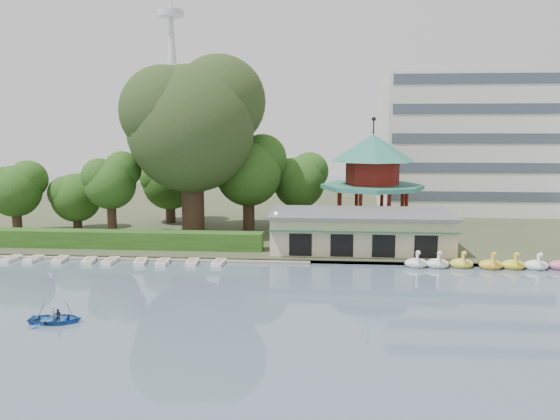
# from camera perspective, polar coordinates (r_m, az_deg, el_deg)

# --- Properties ---
(ground_plane) EXTENTS (220.00, 220.00, 0.00)m
(ground_plane) POSITION_cam_1_polar(r_m,az_deg,el_deg) (36.83, -5.48, -11.94)
(ground_plane) COLOR slate
(ground_plane) RESTS_ON ground
(shore) EXTENTS (220.00, 70.00, 0.40)m
(shore) POSITION_cam_1_polar(r_m,az_deg,el_deg) (87.08, 0.48, 0.25)
(shore) COLOR #424930
(shore) RESTS_ON ground
(embankment) EXTENTS (220.00, 0.60, 0.30)m
(embankment) POSITION_cam_1_polar(r_m,az_deg,el_deg) (53.15, -2.22, -5.26)
(embankment) COLOR gray
(embankment) RESTS_ON ground
(dock) EXTENTS (34.00, 1.60, 0.24)m
(dock) POSITION_cam_1_polar(r_m,az_deg,el_deg) (55.75, -14.62, -4.91)
(dock) COLOR gray
(dock) RESTS_ON ground
(boathouse) EXTENTS (18.60, 9.39, 3.90)m
(boathouse) POSITION_cam_1_polar(r_m,az_deg,el_deg) (57.01, 8.37, -2.11)
(boathouse) COLOR beige
(boathouse) RESTS_ON shore
(pavilion) EXTENTS (12.40, 12.40, 13.50)m
(pavilion) POSITION_cam_1_polar(r_m,az_deg,el_deg) (66.40, 9.64, 3.83)
(pavilion) COLOR beige
(pavilion) RESTS_ON shore
(office_building) EXTENTS (38.00, 18.00, 20.00)m
(office_building) POSITION_cam_1_polar(r_m,az_deg,el_deg) (87.11, 22.43, 5.91)
(office_building) COLOR silver
(office_building) RESTS_ON shore
(broadcast_tower) EXTENTS (8.00, 8.00, 96.00)m
(broadcast_tower) POSITION_cam_1_polar(r_m,az_deg,el_deg) (181.69, -11.20, 15.15)
(broadcast_tower) COLOR silver
(broadcast_tower) RESTS_ON ground
(hedge) EXTENTS (30.00, 2.00, 1.80)m
(hedge) POSITION_cam_1_polar(r_m,az_deg,el_deg) (59.55, -16.35, -2.96)
(hedge) COLOR #2A551A
(hedge) RESTS_ON shore
(lamp_post) EXTENTS (0.36, 0.36, 4.28)m
(lamp_post) POSITION_cam_1_polar(r_m,az_deg,el_deg) (53.99, -0.44, -1.58)
(lamp_post) COLOR black
(lamp_post) RESTS_ON shore
(big_tree) EXTENTS (15.98, 14.89, 20.92)m
(big_tree) POSITION_cam_1_polar(r_m,az_deg,el_deg) (63.94, -9.07, 9.27)
(big_tree) COLOR #3A281C
(big_tree) RESTS_ON shore
(small_trees) EXTENTS (39.99, 16.59, 11.71)m
(small_trees) POSITION_cam_1_polar(r_m,az_deg,el_deg) (68.63, -10.41, 3.20)
(small_trees) COLOR #3A281C
(small_trees) RESTS_ON shore
(swan_boats) EXTENTS (19.47, 2.14, 1.92)m
(swan_boats) POSITION_cam_1_polar(r_m,az_deg,el_deg) (54.84, 23.11, -5.27)
(swan_boats) COLOR white
(swan_boats) RESTS_ON ground
(moored_rowboats) EXTENTS (24.65, 2.73, 0.36)m
(moored_rowboats) POSITION_cam_1_polar(r_m,az_deg,el_deg) (55.64, -18.36, -5.04)
(moored_rowboats) COLOR white
(moored_rowboats) RESTS_ON ground
(rowboat_with_passengers) EXTENTS (5.15, 3.93, 2.01)m
(rowboat_with_passengers) POSITION_cam_1_polar(r_m,az_deg,el_deg) (39.97, -22.41, -10.14)
(rowboat_with_passengers) COLOR #2560B0
(rowboat_with_passengers) RESTS_ON ground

